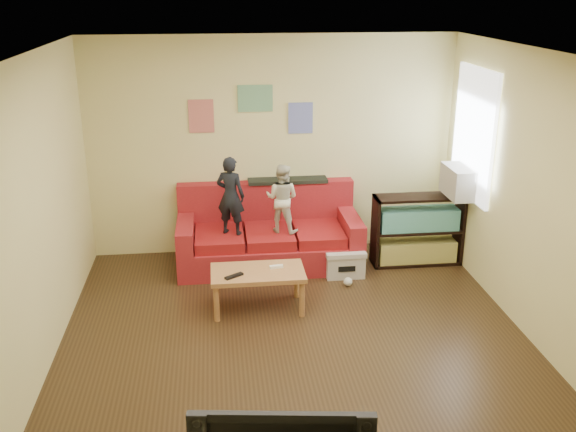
{
  "coord_description": "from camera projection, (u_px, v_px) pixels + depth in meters",
  "views": [
    {
      "loc": [
        -0.7,
        -5.2,
        3.24
      ],
      "look_at": [
        0.0,
        0.8,
        1.05
      ],
      "focal_mm": 40.0,
      "sensor_mm": 36.0,
      "label": 1
    }
  ],
  "objects": [
    {
      "name": "room_shell",
      "position": [
        299.0,
        215.0,
        5.57
      ],
      "size": [
        4.52,
        5.02,
        2.72
      ],
      "color": "#3D2A17",
      "rests_on": "ground"
    },
    {
      "name": "sofa",
      "position": [
        269.0,
        237.0,
        7.85
      ],
      "size": [
        2.19,
        1.01,
        0.96
      ],
      "color": "#A51F25",
      "rests_on": "ground"
    },
    {
      "name": "child_a",
      "position": [
        231.0,
        196.0,
        7.43
      ],
      "size": [
        0.4,
        0.34,
        0.93
      ],
      "primitive_type": "imported",
      "rotation": [
        0.0,
        0.0,
        2.71
      ],
      "color": "black",
      "rests_on": "sofa"
    },
    {
      "name": "child_b",
      "position": [
        282.0,
        198.0,
        7.52
      ],
      "size": [
        0.5,
        0.45,
        0.83
      ],
      "primitive_type": "imported",
      "rotation": [
        0.0,
        0.0,
        2.71
      ],
      "color": "beige",
      "rests_on": "sofa"
    },
    {
      "name": "coffee_table",
      "position": [
        258.0,
        276.0,
        6.67
      ],
      "size": [
        0.97,
        0.53,
        0.44
      ],
      "color": "#BA7E49",
      "rests_on": "ground"
    },
    {
      "name": "remote",
      "position": [
        234.0,
        276.0,
        6.51
      ],
      "size": [
        0.2,
        0.16,
        0.02
      ],
      "primitive_type": "cube",
      "rotation": [
        0.0,
        0.0,
        0.58
      ],
      "color": "black",
      "rests_on": "coffee_table"
    },
    {
      "name": "game_controller",
      "position": [
        276.0,
        267.0,
        6.71
      ],
      "size": [
        0.15,
        0.06,
        0.03
      ],
      "primitive_type": "cube",
      "rotation": [
        0.0,
        0.0,
        0.15
      ],
      "color": "white",
      "rests_on": "coffee_table"
    },
    {
      "name": "bookshelf",
      "position": [
        417.0,
        233.0,
        7.79
      ],
      "size": [
        1.08,
        0.32,
        0.86
      ],
      "color": "black",
      "rests_on": "ground"
    },
    {
      "name": "window",
      "position": [
        474.0,
        134.0,
        7.26
      ],
      "size": [
        0.04,
        1.08,
        1.48
      ],
      "primitive_type": "cube",
      "color": "white",
      "rests_on": "room_shell"
    },
    {
      "name": "ac_unit",
      "position": [
        459.0,
        182.0,
        7.44
      ],
      "size": [
        0.28,
        0.55,
        0.35
      ],
      "primitive_type": "cube",
      "color": "#B7B2A3",
      "rests_on": "window"
    },
    {
      "name": "artwork_left",
      "position": [
        201.0,
        116.0,
        7.67
      ],
      "size": [
        0.3,
        0.01,
        0.4
      ],
      "primitive_type": "cube",
      "color": "#D87266",
      "rests_on": "room_shell"
    },
    {
      "name": "artwork_center",
      "position": [
        255.0,
        98.0,
        7.67
      ],
      "size": [
        0.42,
        0.01,
        0.32
      ],
      "primitive_type": "cube",
      "color": "#72B27F",
      "rests_on": "room_shell"
    },
    {
      "name": "artwork_right",
      "position": [
        300.0,
        118.0,
        7.81
      ],
      "size": [
        0.3,
        0.01,
        0.38
      ],
      "primitive_type": "cube",
      "color": "#727FCC",
      "rests_on": "room_shell"
    },
    {
      "name": "file_box",
      "position": [
        344.0,
        262.0,
        7.54
      ],
      "size": [
        0.47,
        0.36,
        0.32
      ],
      "color": "silver",
      "rests_on": "ground"
    },
    {
      "name": "tissue",
      "position": [
        348.0,
        282.0,
        7.29
      ],
      "size": [
        0.12,
        0.12,
        0.1
      ],
      "primitive_type": "sphere",
      "rotation": [
        0.0,
        0.0,
        -0.22
      ],
      "color": "silver",
      "rests_on": "ground"
    }
  ]
}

